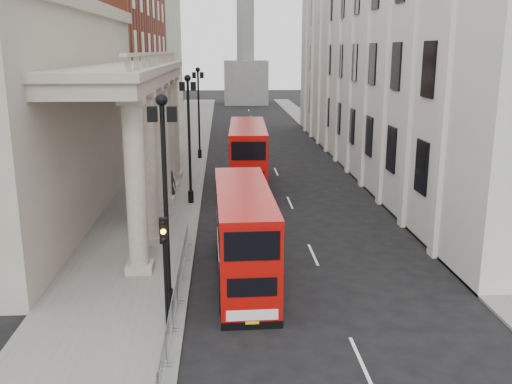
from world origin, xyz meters
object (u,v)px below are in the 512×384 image
at_px(monument_column, 245,16).
at_px(lamp_post_south, 165,190).
at_px(traffic_light, 164,255).
at_px(bus_far, 248,155).
at_px(lamp_post_mid, 189,131).
at_px(lamp_post_north, 199,106).
at_px(bus_near, 244,233).
at_px(pedestrian_a, 146,199).
at_px(pedestrian_b, 137,207).
at_px(pedestrian_c, 170,183).

bearing_deg(monument_column, lamp_post_south, -94.29).
xyz_separation_m(traffic_light, bus_far, (3.90, 22.81, -0.69)).
distance_m(lamp_post_mid, lamp_post_north, 16.00).
xyz_separation_m(lamp_post_south, bus_near, (3.02, 3.04, -2.76)).
height_order(traffic_light, pedestrian_a, traffic_light).
bearing_deg(lamp_post_mid, bus_near, -76.87).
bearing_deg(pedestrian_b, lamp_post_mid, -153.38).
bearing_deg(pedestrian_c, bus_near, -60.95).
bearing_deg(bus_near, traffic_light, -121.45).
xyz_separation_m(bus_near, pedestrian_a, (-5.64, 10.58, -1.16)).
relative_size(lamp_post_mid, bus_far, 0.77).
bearing_deg(lamp_post_mid, bus_far, 50.19).
bearing_deg(lamp_post_mid, pedestrian_a, -137.79).
xyz_separation_m(lamp_post_north, pedestrian_b, (-2.93, -20.12, -3.91)).
bearing_deg(pedestrian_b, monument_column, -125.09).
height_order(bus_near, pedestrian_c, bus_near).
relative_size(monument_column, bus_far, 5.03).
height_order(monument_column, pedestrian_a, monument_column).
bearing_deg(monument_column, pedestrian_b, -97.13).
bearing_deg(lamp_post_north, pedestrian_c, -96.12).
bearing_deg(lamp_post_south, bus_near, 45.20).
distance_m(lamp_post_south, bus_far, 21.32).
bearing_deg(pedestrian_a, pedestrian_b, -102.47).
relative_size(monument_column, bus_near, 5.64).
xyz_separation_m(lamp_post_south, bus_far, (4.00, 20.79, -2.50)).
relative_size(lamp_post_north, bus_near, 0.87).
bearing_deg(monument_column, pedestrian_a, -97.07).
bearing_deg(pedestrian_b, lamp_post_south, 75.88).
relative_size(lamp_post_mid, bus_near, 0.87).
bearing_deg(pedestrian_c, lamp_post_south, -73.08).
xyz_separation_m(bus_far, pedestrian_a, (-6.62, -7.17, -1.42)).
xyz_separation_m(lamp_post_south, traffic_light, (0.10, -2.02, -1.80)).
distance_m(lamp_post_south, pedestrian_c, 18.40).
bearing_deg(traffic_light, pedestrian_b, 102.29).
height_order(traffic_light, pedestrian_c, traffic_light).
distance_m(pedestrian_a, pedestrian_c, 4.43).
distance_m(traffic_light, pedestrian_c, 20.11).
height_order(monument_column, lamp_post_north, monument_column).
height_order(monument_column, pedestrian_c, monument_column).
relative_size(bus_near, pedestrian_c, 5.51).
distance_m(lamp_post_mid, pedestrian_c, 4.61).
xyz_separation_m(pedestrian_b, pedestrian_c, (1.42, 6.03, -0.01)).
distance_m(lamp_post_north, bus_near, 29.24).
distance_m(monument_column, bus_far, 68.61).
bearing_deg(lamp_post_mid, pedestrian_b, -125.42).
bearing_deg(lamp_post_north, lamp_post_south, -90.00).
relative_size(traffic_light, bus_near, 0.45).
bearing_deg(traffic_light, bus_far, 80.31).
distance_m(monument_column, lamp_post_mid, 73.14).
xyz_separation_m(lamp_post_north, bus_far, (4.00, -11.21, -2.50)).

